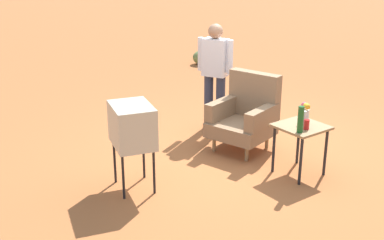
% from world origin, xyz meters
% --- Properties ---
extents(ground_plane, '(60.00, 60.00, 0.00)m').
position_xyz_m(ground_plane, '(0.00, 0.00, 0.00)').
color(ground_plane, '#AD6033').
extents(armchair, '(0.94, 0.96, 1.06)m').
position_xyz_m(armchair, '(-0.04, 0.04, 0.50)').
color(armchair, '#937047').
rests_on(armchair, ground).
extents(side_table, '(0.56, 0.56, 0.64)m').
position_xyz_m(side_table, '(0.98, 0.03, 0.55)').
color(side_table, black).
rests_on(side_table, ground).
extents(tv_on_stand, '(0.70, 0.58, 1.03)m').
position_xyz_m(tv_on_stand, '(0.11, -1.83, 0.78)').
color(tv_on_stand, black).
rests_on(tv_on_stand, ground).
extents(person_standing, '(0.52, 0.36, 1.64)m').
position_xyz_m(person_standing, '(-0.89, 0.17, 0.94)').
color(person_standing, '#2D3347').
rests_on(person_standing, ground).
extents(bottle_short_clear, '(0.06, 0.06, 0.20)m').
position_xyz_m(bottle_short_clear, '(1.02, 0.01, 0.74)').
color(bottle_short_clear, silver).
rests_on(bottle_short_clear, side_table).
extents(soda_can_red, '(0.07, 0.07, 0.12)m').
position_xyz_m(soda_can_red, '(1.11, -0.02, 0.70)').
color(soda_can_red, red).
rests_on(soda_can_red, side_table).
extents(bottle_wine_green, '(0.07, 0.07, 0.32)m').
position_xyz_m(bottle_wine_green, '(1.13, -0.16, 0.80)').
color(bottle_wine_green, '#1E5623').
rests_on(bottle_wine_green, side_table).
extents(flower_vase, '(0.15, 0.10, 0.27)m').
position_xyz_m(flower_vase, '(0.96, 0.12, 0.79)').
color(flower_vase, silver).
rests_on(flower_vase, side_table).
extents(shrub_mid, '(0.43, 0.43, 0.34)m').
position_xyz_m(shrub_mid, '(-4.52, 2.69, 0.17)').
color(shrub_mid, olive).
rests_on(shrub_mid, ground).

